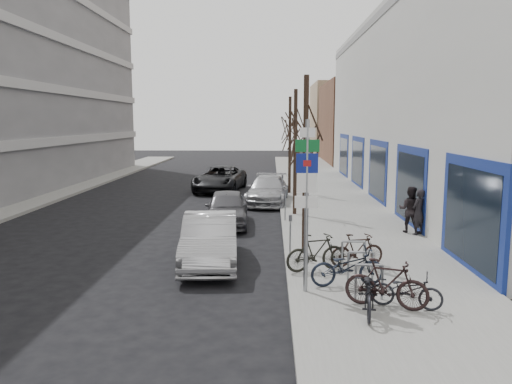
# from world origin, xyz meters

# --- Properties ---
(ground) EXTENTS (120.00, 120.00, 0.00)m
(ground) POSITION_xyz_m (0.00, 0.00, 0.00)
(ground) COLOR black
(ground) RESTS_ON ground
(sidewalk_east) EXTENTS (5.00, 70.00, 0.15)m
(sidewalk_east) POSITION_xyz_m (4.50, 10.00, 0.07)
(sidewalk_east) COLOR slate
(sidewalk_east) RESTS_ON ground
(brick_building_far) EXTENTS (12.00, 14.00, 8.00)m
(brick_building_far) POSITION_xyz_m (13.00, 40.00, 4.00)
(brick_building_far) COLOR brown
(brick_building_far) RESTS_ON ground
(tan_building_far) EXTENTS (13.00, 12.00, 9.00)m
(tan_building_far) POSITION_xyz_m (13.50, 55.00, 4.50)
(tan_building_far) COLOR #937A5B
(tan_building_far) RESTS_ON ground
(highway_sign_pole) EXTENTS (0.55, 0.10, 4.20)m
(highway_sign_pole) POSITION_xyz_m (2.40, -0.01, 2.46)
(highway_sign_pole) COLOR gray
(highway_sign_pole) RESTS_ON ground
(bike_rack) EXTENTS (0.66, 2.26, 0.83)m
(bike_rack) POSITION_xyz_m (3.80, 0.60, 0.66)
(bike_rack) COLOR gray
(bike_rack) RESTS_ON sidewalk_east
(tree_near) EXTENTS (1.80, 1.80, 5.50)m
(tree_near) POSITION_xyz_m (2.60, 3.50, 4.10)
(tree_near) COLOR black
(tree_near) RESTS_ON ground
(tree_mid) EXTENTS (1.80, 1.80, 5.50)m
(tree_mid) POSITION_xyz_m (2.60, 10.00, 4.10)
(tree_mid) COLOR black
(tree_mid) RESTS_ON ground
(tree_far) EXTENTS (1.80, 1.80, 5.50)m
(tree_far) POSITION_xyz_m (2.60, 16.50, 4.10)
(tree_far) COLOR black
(tree_far) RESTS_ON ground
(meter_front) EXTENTS (0.10, 0.08, 1.27)m
(meter_front) POSITION_xyz_m (2.15, 3.00, 0.92)
(meter_front) COLOR gray
(meter_front) RESTS_ON sidewalk_east
(meter_mid) EXTENTS (0.10, 0.08, 1.27)m
(meter_mid) POSITION_xyz_m (2.15, 8.50, 0.92)
(meter_mid) COLOR gray
(meter_mid) RESTS_ON sidewalk_east
(meter_back) EXTENTS (0.10, 0.08, 1.27)m
(meter_back) POSITION_xyz_m (2.15, 14.00, 0.92)
(meter_back) COLOR gray
(meter_back) RESTS_ON sidewalk_east
(bike_near_left) EXTENTS (0.80, 1.81, 1.07)m
(bike_near_left) POSITION_xyz_m (3.64, -1.32, 0.68)
(bike_near_left) COLOR black
(bike_near_left) RESTS_ON sidewalk_east
(bike_near_right) EXTENTS (1.88, 1.12, 1.10)m
(bike_near_right) POSITION_xyz_m (4.07, -1.02, 0.70)
(bike_near_right) COLOR black
(bike_near_right) RESTS_ON sidewalk_east
(bike_mid_curb) EXTENTS (1.90, 0.84, 1.12)m
(bike_mid_curb) POSITION_xyz_m (3.45, 0.42, 0.71)
(bike_mid_curb) COLOR black
(bike_mid_curb) RESTS_ON sidewalk_east
(bike_mid_inner) EXTENTS (1.79, 1.06, 1.04)m
(bike_mid_inner) POSITION_xyz_m (2.79, 1.64, 0.67)
(bike_mid_inner) COLOR black
(bike_mid_inner) RESTS_ON sidewalk_east
(bike_far_curb) EXTENTS (1.59, 0.89, 0.93)m
(bike_far_curb) POSITION_xyz_m (4.51, -1.01, 0.61)
(bike_far_curb) COLOR black
(bike_far_curb) RESTS_ON sidewalk_east
(bike_far_inner) EXTENTS (1.64, 0.86, 0.95)m
(bike_far_inner) POSITION_xyz_m (3.96, 2.07, 0.63)
(bike_far_inner) COLOR black
(bike_far_inner) RESTS_ON sidewalk_east
(parked_car_front) EXTENTS (1.90, 4.54, 1.46)m
(parked_car_front) POSITION_xyz_m (-0.20, 2.68, 0.73)
(parked_car_front) COLOR #A3A4A8
(parked_car_front) RESTS_ON ground
(parked_car_mid) EXTENTS (1.87, 4.21, 1.41)m
(parked_car_mid) POSITION_xyz_m (-0.20, 8.22, 0.70)
(parked_car_mid) COLOR #4B4A4F
(parked_car_mid) RESTS_ON ground
(parked_car_back) EXTENTS (2.34, 4.91, 1.38)m
(parked_car_back) POSITION_xyz_m (1.40, 13.60, 0.69)
(parked_car_back) COLOR #A3A3A8
(parked_car_back) RESTS_ON ground
(lane_car) EXTENTS (3.14, 5.62, 1.48)m
(lane_car) POSITION_xyz_m (-1.50, 18.13, 0.74)
(lane_car) COLOR black
(lane_car) RESTS_ON ground
(pedestrian_near) EXTENTS (0.70, 0.69, 1.63)m
(pedestrian_near) POSITION_xyz_m (6.80, 6.11, 0.97)
(pedestrian_near) COLOR black
(pedestrian_near) RESTS_ON sidewalk_east
(pedestrian_far) EXTENTS (0.75, 0.66, 1.71)m
(pedestrian_far) POSITION_xyz_m (6.60, 6.46, 1.00)
(pedestrian_far) COLOR black
(pedestrian_far) RESTS_ON sidewalk_east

